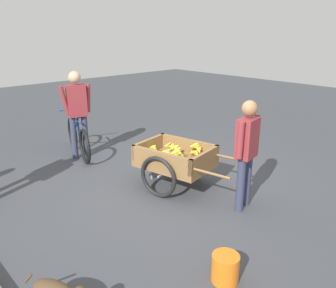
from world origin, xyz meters
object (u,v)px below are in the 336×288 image
Objects in this scene: vendor_person at (247,147)px; plastic_bucket at (225,268)px; fruit_cart at (175,161)px; bicycle at (78,138)px; cyclist_person at (77,107)px.

vendor_person reaches higher than plastic_bucket.
fruit_cart is 2.21m from plastic_bucket.
cyclist_person reaches higher than bicycle.
fruit_cart is at bearing -31.17° from plastic_bucket.
cyclist_person is at bearing 164.45° from bicycle.
plastic_bucket is (-1.87, 1.13, -0.29)m from fruit_cart.
cyclist_person is at bearing 11.16° from vendor_person.
vendor_person is (-1.13, -0.22, 0.46)m from fruit_cart.
vendor_person is 3.56m from bicycle.
vendor_person is at bearing -169.95° from bicycle.
bicycle is (2.33, 0.39, -0.09)m from fruit_cart.
plastic_bucket is (-0.75, 1.36, -0.76)m from vendor_person.
vendor_person reaches higher than bicycle.
plastic_bucket is (-4.06, 0.70, -0.86)m from cyclist_person.
vendor_person is at bearing -61.09° from plastic_bucket.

